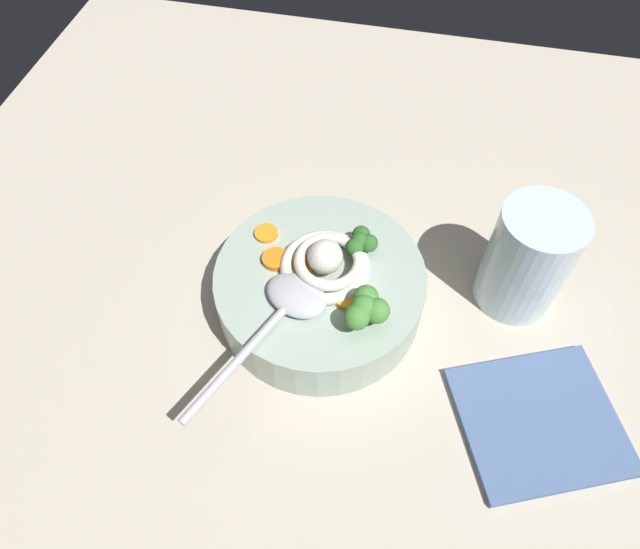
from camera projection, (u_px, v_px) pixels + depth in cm
name	position (u px, v px, depth cm)	size (l,w,h in cm)	color
table_slab	(337.00, 311.00, 60.71)	(100.75, 100.75, 3.63)	#BCB29E
soup_bowl	(320.00, 289.00, 56.89)	(20.44, 20.44, 5.24)	#9EB2A3
noodle_pile	(325.00, 266.00, 53.95)	(9.47, 9.29, 3.81)	silver
soup_spoon	(287.00, 306.00, 51.85)	(17.11, 10.06, 1.60)	#B7B7BC
broccoli_floret_far	(366.00, 308.00, 49.99)	(4.51, 3.88, 3.57)	#7A9E60
broccoli_floret_near_spoon	(361.00, 242.00, 54.93)	(3.47, 2.99, 2.74)	#7A9E60
carrot_slice_extra_b	(266.00, 233.00, 57.47)	(2.36, 2.36, 0.44)	orange
carrot_slice_front	(276.00, 257.00, 55.63)	(2.55, 2.55, 0.66)	orange
carrot_slice_left	(300.00, 266.00, 55.15)	(2.48, 2.48, 0.45)	orange
carrot_slice_extra_a	(349.00, 297.00, 52.95)	(2.85, 2.85, 0.71)	orange
drinking_glass	(528.00, 259.00, 54.97)	(7.93, 7.93, 11.93)	silver
folded_napkin	(539.00, 420.00, 51.50)	(12.46, 13.83, 0.80)	#4C6693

